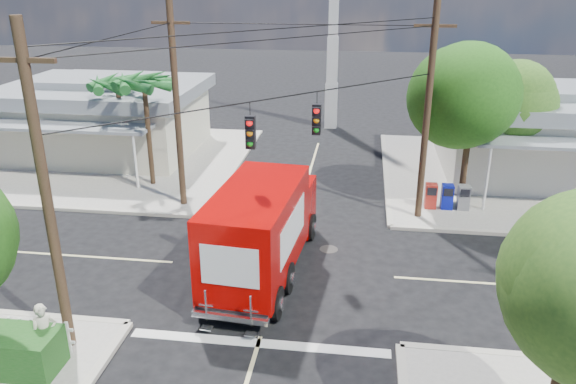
# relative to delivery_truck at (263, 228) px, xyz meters

# --- Properties ---
(ground) EXTENTS (120.00, 120.00, 0.00)m
(ground) POSITION_rel_delivery_truck_xyz_m (0.57, 0.25, -1.72)
(ground) COLOR black
(ground) RESTS_ON ground
(sidewalk_ne) EXTENTS (14.12, 14.12, 0.14)m
(sidewalk_ne) POSITION_rel_delivery_truck_xyz_m (11.45, 11.13, -1.65)
(sidewalk_ne) COLOR gray
(sidewalk_ne) RESTS_ON ground
(sidewalk_nw) EXTENTS (14.12, 14.12, 0.14)m
(sidewalk_nw) POSITION_rel_delivery_truck_xyz_m (-10.31, 11.13, -1.65)
(sidewalk_nw) COLOR gray
(sidewalk_nw) RESTS_ON ground
(road_markings) EXTENTS (32.00, 32.00, 0.01)m
(road_markings) POSITION_rel_delivery_truck_xyz_m (0.57, -1.22, -1.71)
(road_markings) COLOR beige
(road_markings) RESTS_ON ground
(building_ne) EXTENTS (11.80, 10.20, 4.50)m
(building_ne) POSITION_rel_delivery_truck_xyz_m (13.07, 12.21, 0.60)
(building_ne) COLOR silver
(building_ne) RESTS_ON sidewalk_ne
(building_nw) EXTENTS (10.80, 10.20, 4.30)m
(building_nw) POSITION_rel_delivery_truck_xyz_m (-11.43, 12.71, 0.50)
(building_nw) COLOR beige
(building_nw) RESTS_ON sidewalk_nw
(radio_tower) EXTENTS (0.80, 0.80, 17.00)m
(radio_tower) POSITION_rel_delivery_truck_xyz_m (1.07, 20.25, 3.92)
(radio_tower) COLOR silver
(radio_tower) RESTS_ON ground
(tree_ne_front) EXTENTS (4.21, 4.14, 6.66)m
(tree_ne_front) POSITION_rel_delivery_truck_xyz_m (7.78, 7.01, 3.05)
(tree_ne_front) COLOR #422D1C
(tree_ne_front) RESTS_ON sidewalk_ne
(tree_ne_back) EXTENTS (3.77, 3.66, 5.82)m
(tree_ne_back) POSITION_rel_delivery_truck_xyz_m (10.38, 9.21, 2.47)
(tree_ne_back) COLOR #422D1C
(tree_ne_back) RESTS_ON sidewalk_ne
(palm_nw_front) EXTENTS (3.01, 3.08, 5.59)m
(palm_nw_front) POSITION_rel_delivery_truck_xyz_m (-6.93, 7.75, 3.33)
(palm_nw_front) COLOR #422D1C
(palm_nw_front) RESTS_ON sidewalk_nw
(palm_nw_back) EXTENTS (3.01, 3.08, 5.19)m
(palm_nw_back) POSITION_rel_delivery_truck_xyz_m (-8.93, 9.25, 2.95)
(palm_nw_back) COLOR #422D1C
(palm_nw_back) RESTS_ON sidewalk_nw
(utility_poles) EXTENTS (12.00, 10.68, 9.00)m
(utility_poles) POSITION_rel_delivery_truck_xyz_m (-1.01, 1.85, 2.96)
(utility_poles) COLOR #473321
(utility_poles) RESTS_ON ground
(vending_boxes) EXTENTS (1.90, 0.50, 1.10)m
(vending_boxes) POSITION_rel_delivery_truck_xyz_m (7.07, 6.45, -1.03)
(vending_boxes) COLOR #B0241B
(vending_boxes) RESTS_ON sidewalk_ne
(delivery_truck) EXTENTS (3.12, 7.99, 3.38)m
(delivery_truck) POSITION_rel_delivery_truck_xyz_m (0.00, 0.00, 0.00)
(delivery_truck) COLOR black
(delivery_truck) RESTS_ON ground
(pedestrian) EXTENTS (0.77, 0.72, 1.75)m
(pedestrian) POSITION_rel_delivery_truck_xyz_m (-4.80, -5.77, -0.70)
(pedestrian) COLOR beige
(pedestrian) RESTS_ON sidewalk_sw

